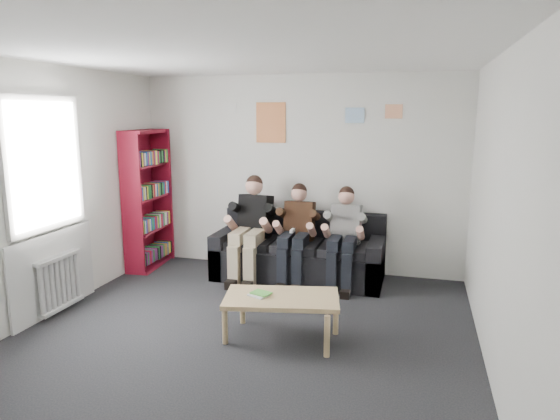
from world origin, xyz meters
name	(u,v)px	position (x,y,z in m)	size (l,w,h in m)	color
room_shell	(235,206)	(0.00, 0.00, 1.35)	(5.00, 5.00, 5.00)	black
sofa	(299,255)	(0.11, 2.08, 0.31)	(2.22, 0.91, 0.86)	black
bookshelf	(148,199)	(-2.08, 2.01, 0.98)	(0.29, 0.88, 1.95)	maroon
coffee_table	(282,301)	(0.38, 0.22, 0.39)	(1.10, 0.60, 0.44)	tan
game_cases	(260,294)	(0.17, 0.18, 0.45)	(0.20, 0.16, 0.03)	silver
person_left	(250,229)	(-0.51, 1.88, 0.68)	(0.42, 0.90, 1.37)	black
person_middle	(296,234)	(0.11, 1.88, 0.65)	(0.38, 0.81, 1.28)	#452417
person_right	(344,238)	(0.73, 1.88, 0.64)	(0.37, 0.80, 1.27)	white
radiator	(60,282)	(-2.15, 0.20, 0.35)	(0.10, 0.64, 0.60)	silver
window	(49,221)	(-2.22, 0.20, 1.03)	(0.05, 1.30, 2.36)	white
poster_large	(271,123)	(-0.40, 2.49, 2.05)	(0.42, 0.01, 0.55)	gold
poster_blue	(355,115)	(0.75, 2.49, 2.15)	(0.25, 0.01, 0.20)	#4295E3
poster_pink	(394,111)	(1.25, 2.49, 2.20)	(0.22, 0.01, 0.18)	#C63D85
poster_sign	(230,108)	(-1.00, 2.49, 2.25)	(0.20, 0.01, 0.14)	white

